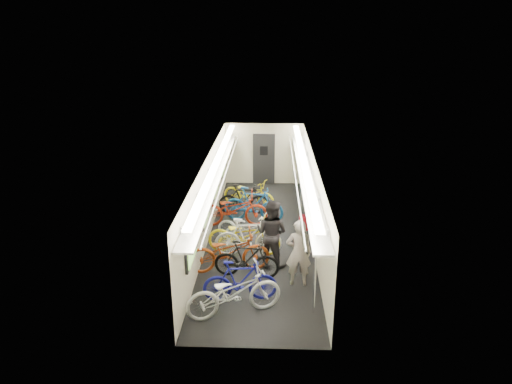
# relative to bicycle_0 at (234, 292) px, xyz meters

# --- Properties ---
(train_car_shell) EXTENTS (10.00, 10.00, 10.00)m
(train_car_shell) POSITION_rel_bicycle_0_xyz_m (0.08, 4.62, 1.11)
(train_car_shell) COLOR black
(train_car_shell) RESTS_ON ground
(bicycle_0) EXTENTS (2.20, 1.41, 1.09)m
(bicycle_0) POSITION_rel_bicycle_0_xyz_m (0.00, 0.00, 0.00)
(bicycle_0) COLOR silver
(bicycle_0) RESTS_ON ground
(bicycle_1) EXTENTS (1.71, 0.65, 1.00)m
(bicycle_1) POSITION_rel_bicycle_0_xyz_m (0.09, 0.54, -0.04)
(bicycle_1) COLOR navy
(bicycle_1) RESTS_ON ground
(bicycle_2) EXTENTS (2.15, 1.06, 1.08)m
(bicycle_2) POSITION_rel_bicycle_0_xyz_m (-0.28, 1.86, -0.01)
(bicycle_2) COLOR #973710
(bicycle_2) RESTS_ON ground
(bicycle_3) EXTENTS (1.65, 0.61, 0.97)m
(bicycle_3) POSITION_rel_bicycle_0_xyz_m (0.18, 1.58, -0.06)
(bicycle_3) COLOR black
(bicycle_3) RESTS_ON ground
(bicycle_4) EXTENTS (2.04, 0.91, 1.04)m
(bicycle_4) POSITION_rel_bicycle_0_xyz_m (0.03, 2.86, -0.03)
(bicycle_4) COLOR gold
(bicycle_4) RESTS_ON ground
(bicycle_5) EXTENTS (1.84, 0.65, 1.09)m
(bicycle_5) POSITION_rel_bicycle_0_xyz_m (0.15, 2.72, -0.00)
(bicycle_5) COLOR white
(bicycle_5) RESTS_ON ground
(bicycle_6) EXTENTS (1.96, 1.28, 0.97)m
(bicycle_6) POSITION_rel_bicycle_0_xyz_m (0.09, 3.42, -0.06)
(bicycle_6) COLOR #AFB0B4
(bicycle_6) RESTS_ON ground
(bicycle_7) EXTENTS (1.98, 0.86, 1.15)m
(bicycle_7) POSITION_rel_bicycle_0_xyz_m (0.20, 5.04, 0.03)
(bicycle_7) COLOR #164E86
(bicycle_7) RESTS_ON ground
(bicycle_8) EXTENTS (2.13, 0.85, 1.10)m
(bicycle_8) POSITION_rel_bicycle_0_xyz_m (-0.39, 4.70, 0.00)
(bicycle_8) COLOR #9B2811
(bicycle_8) RESTS_ON ground
(bicycle_9) EXTENTS (1.69, 0.50, 1.01)m
(bicycle_9) POSITION_rel_bicycle_0_xyz_m (-0.14, 5.69, -0.04)
(bicycle_9) COLOR black
(bicycle_9) RESTS_ON ground
(bicycle_10) EXTENTS (2.03, 1.41, 1.01)m
(bicycle_10) POSITION_rel_bicycle_0_xyz_m (-0.01, 6.23, -0.04)
(bicycle_10) COLOR yellow
(bicycle_10) RESTS_ON ground
(passenger_near) EXTENTS (0.61, 0.41, 1.66)m
(passenger_near) POSITION_rel_bicycle_0_xyz_m (1.42, 1.30, 0.28)
(passenger_near) COLOR gray
(passenger_near) RESTS_ON ground
(passenger_mid) EXTENTS (1.07, 0.99, 1.77)m
(passenger_mid) POSITION_rel_bicycle_0_xyz_m (0.78, 2.26, 0.34)
(passenger_mid) COLOR black
(passenger_mid) RESTS_ON ground
(backpack) EXTENTS (0.29, 0.20, 0.38)m
(backpack) POSITION_rel_bicycle_0_xyz_m (1.59, 2.05, 0.73)
(backpack) COLOR #AB111F
(backpack) RESTS_ON passenger_near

